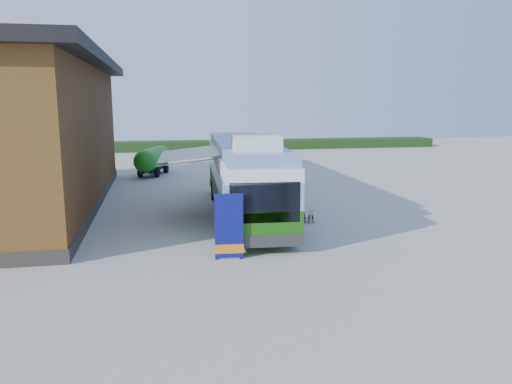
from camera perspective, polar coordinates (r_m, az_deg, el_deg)
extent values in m
plane|color=#BCB7AD|center=(17.80, 0.62, -6.96)|extent=(100.00, 100.00, 0.00)
cube|color=brown|center=(27.60, -26.00, 5.59)|extent=(8.00, 20.00, 7.00)
cube|color=black|center=(27.61, -26.63, 13.35)|extent=(9.60, 21.20, 0.50)
cube|color=#332D28|center=(28.01, -25.47, -1.04)|extent=(8.10, 20.10, 0.50)
cube|color=#264419|center=(56.03, 0.72, 5.46)|extent=(40.00, 3.00, 1.00)
cube|color=#256811|center=(23.42, -1.33, -0.28)|extent=(3.51, 13.15, 1.19)
cube|color=#7E8DC4|center=(23.24, -1.34, 2.35)|extent=(3.51, 13.15, 0.98)
cube|color=black|center=(23.67, -4.72, 2.47)|extent=(0.71, 10.82, 0.76)
cube|color=black|center=(23.95, 1.72, 2.59)|extent=(0.71, 10.82, 0.76)
cube|color=white|center=(23.15, -1.35, 4.14)|extent=(3.51, 13.15, 0.49)
cube|color=#7E8DC4|center=(23.10, -1.35, 5.28)|extent=(3.34, 12.92, 0.43)
cube|color=white|center=(18.99, 0.00, 5.65)|extent=(1.85, 2.05, 0.54)
cube|color=black|center=(16.94, 1.05, -1.23)|extent=(2.44, 0.21, 1.41)
cube|color=#2D2D2D|center=(17.31, 1.01, -5.59)|extent=(2.77, 0.37, 0.43)
cube|color=#2D2D2D|center=(29.79, -2.67, 1.17)|extent=(2.77, 0.37, 0.43)
cylinder|color=black|center=(19.19, -3.58, -4.02)|extent=(0.39, 1.10, 1.08)
cylinder|color=black|center=(19.50, 3.69, -3.78)|extent=(0.39, 1.10, 1.08)
cylinder|color=black|center=(27.12, -4.79, 0.23)|extent=(0.39, 1.10, 1.08)
cylinder|color=black|center=(27.35, 0.38, 0.35)|extent=(0.39, 1.10, 1.08)
cube|color=white|center=(22.55, -7.36, 4.15)|extent=(3.05, 4.62, 0.34)
cube|color=#A5A8AD|center=(22.58, -3.82, 4.71)|extent=(0.45, 4.76, 0.15)
cylinder|color=#A5A8AD|center=(20.64, -7.32, 3.30)|extent=(2.87, 0.23, 0.35)
cylinder|color=#A5A8AD|center=(24.48, -7.38, 4.40)|extent=(2.87, 0.23, 0.35)
cube|color=navy|center=(16.82, -3.10, -3.99)|extent=(0.97, 0.09, 2.27)
cube|color=orange|center=(17.03, -3.08, -6.51)|extent=(0.99, 0.10, 0.32)
cube|color=#A5A8AD|center=(17.12, -3.07, -7.56)|extent=(0.69, 0.22, 0.07)
cylinder|color=#A5A8AD|center=(16.84, -3.11, -3.97)|extent=(0.03, 0.03, 2.27)
cube|color=#AD7E51|center=(22.38, 5.06, -1.63)|extent=(0.73, 1.14, 0.04)
cube|color=#AD7E51|center=(22.45, 3.81, -2.27)|extent=(0.52, 1.08, 0.03)
cube|color=#AD7E51|center=(22.44, 6.29, -2.32)|extent=(0.52, 1.08, 0.03)
cube|color=black|center=(22.03, 4.62, -2.72)|extent=(0.06, 0.06, 0.65)
cube|color=black|center=(22.02, 5.45, -2.73)|extent=(0.06, 0.06, 0.65)
cube|color=black|center=(22.89, 4.67, -2.22)|extent=(0.06, 0.06, 0.65)
cube|color=black|center=(22.88, 5.46, -2.23)|extent=(0.06, 0.06, 0.65)
imported|color=#999999|center=(20.07, -3.50, -2.64)|extent=(0.63, 0.69, 1.58)
imported|color=#999999|center=(25.88, 1.48, 0.30)|extent=(0.68, 0.82, 1.55)
cylinder|color=#177916|center=(36.85, -11.68, 3.76)|extent=(2.58, 3.84, 1.59)
sphere|color=#177916|center=(35.20, -12.58, 3.42)|extent=(1.59, 1.59, 1.59)
sphere|color=#177916|center=(38.52, -10.87, 4.06)|extent=(1.59, 1.59, 1.59)
cube|color=black|center=(36.94, -11.64, 2.67)|extent=(2.14, 3.85, 0.18)
cube|color=black|center=(34.80, -12.81, 2.09)|extent=(0.42, 1.04, 0.09)
cylinder|color=black|center=(36.17, -13.08, 2.24)|extent=(0.42, 0.74, 0.70)
cylinder|color=black|center=(35.77, -11.22, 2.23)|extent=(0.42, 0.74, 0.70)
cylinder|color=black|center=(38.14, -12.02, 2.70)|extent=(0.42, 0.74, 0.70)
cylinder|color=black|center=(37.77, -10.25, 2.68)|extent=(0.42, 0.74, 0.70)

